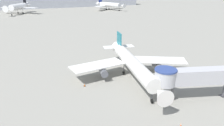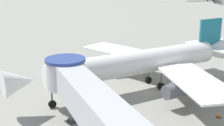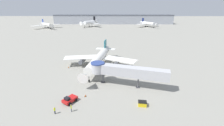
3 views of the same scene
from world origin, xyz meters
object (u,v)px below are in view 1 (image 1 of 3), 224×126
(jet_bridge, at_px, (205,76))
(traffic_cone_port_wing, at_px, (85,85))
(background_jet_navy_tail, at_px, (109,5))
(background_jet_black_tail, at_px, (18,7))
(traffic_cone_near_nose, at_px, (181,125))
(traffic_cone_starboard_wing, at_px, (169,69))
(main_airplane, at_px, (132,63))

(jet_bridge, distance_m, traffic_cone_port_wing, 24.31)
(background_jet_navy_tail, distance_m, background_jet_black_tail, 70.04)
(background_jet_black_tail, bearing_deg, background_jet_navy_tail, 30.09)
(background_jet_navy_tail, xyz_separation_m, background_jet_black_tail, (-70.02, 1.38, 0.83))
(traffic_cone_near_nose, relative_size, background_jet_navy_tail, 0.03)
(jet_bridge, xyz_separation_m, traffic_cone_port_wing, (-19.79, 13.46, -4.29))
(jet_bridge, distance_m, traffic_cone_near_nose, 12.37)
(traffic_cone_near_nose, bearing_deg, traffic_cone_port_wing, 116.85)
(traffic_cone_near_nose, bearing_deg, background_jet_black_tail, 98.13)
(traffic_cone_near_nose, height_order, background_jet_navy_tail, background_jet_navy_tail)
(background_jet_black_tail, bearing_deg, jet_bridge, -46.58)
(traffic_cone_port_wing, height_order, traffic_cone_starboard_wing, traffic_cone_starboard_wing)
(traffic_cone_near_nose, bearing_deg, traffic_cone_starboard_wing, 57.84)
(main_airplane, relative_size, background_jet_black_tail, 1.19)
(main_airplane, bearing_deg, background_jet_navy_tail, 79.67)
(jet_bridge, distance_m, background_jet_black_tail, 149.92)
(main_airplane, relative_size, jet_bridge, 1.44)
(traffic_cone_starboard_wing, height_order, background_jet_navy_tail, background_jet_navy_tail)
(traffic_cone_port_wing, bearing_deg, background_jet_navy_tail, 66.19)
(jet_bridge, bearing_deg, main_airplane, 136.79)
(traffic_cone_near_nose, xyz_separation_m, background_jet_black_tail, (-21.81, 152.66, 4.84))
(main_airplane, relative_size, traffic_cone_near_nose, 41.48)
(main_airplane, bearing_deg, traffic_cone_port_wing, -169.47)
(main_airplane, height_order, traffic_cone_near_nose, main_airplane)
(jet_bridge, height_order, traffic_cone_port_wing, jet_bridge)
(background_jet_navy_tail, bearing_deg, background_jet_black_tail, 152.72)
(traffic_cone_port_wing, xyz_separation_m, background_jet_black_tail, (-11.90, 133.08, 4.87))
(jet_bridge, distance_m, traffic_cone_starboard_wing, 15.13)
(traffic_cone_near_nose, bearing_deg, jet_bridge, 31.80)
(traffic_cone_port_wing, distance_m, background_jet_navy_tail, 144.01)
(main_airplane, height_order, traffic_cone_starboard_wing, main_airplane)
(main_airplane, relative_size, traffic_cone_starboard_wing, 41.56)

